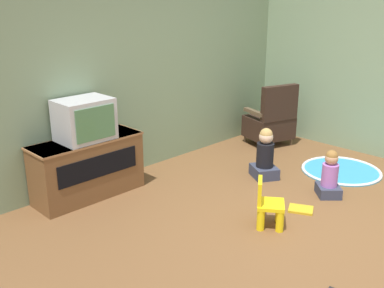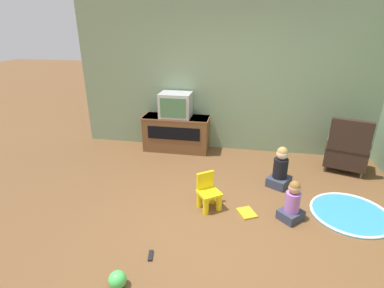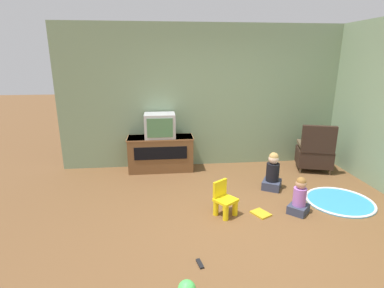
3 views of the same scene
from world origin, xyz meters
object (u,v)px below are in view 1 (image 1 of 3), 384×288
(television, at_px, (85,120))
(yellow_kid_chair, at_px, (268,207))
(tv_cabinet, at_px, (88,167))
(black_armchair, at_px, (271,121))
(child_watching_left, at_px, (330,176))
(book, at_px, (301,209))
(child_watching_center, at_px, (265,156))

(television, bearing_deg, yellow_kid_chair, -64.70)
(tv_cabinet, relative_size, black_armchair, 1.34)
(tv_cabinet, bearing_deg, black_armchair, -6.94)
(yellow_kid_chair, distance_m, child_watching_left, 1.04)
(television, bearing_deg, tv_cabinet, 90.00)
(television, relative_size, yellow_kid_chair, 1.17)
(black_armchair, relative_size, book, 3.00)
(black_armchair, distance_m, yellow_kid_chair, 2.51)
(black_armchair, height_order, book, black_armchair)
(child_watching_left, distance_m, child_watching_center, 0.83)
(black_armchair, relative_size, child_watching_left, 1.72)
(black_armchair, bearing_deg, child_watching_center, 49.82)
(child_watching_left, bearing_deg, black_armchair, 11.26)
(tv_cabinet, xyz_separation_m, television, (0.00, -0.01, 0.54))
(tv_cabinet, distance_m, child_watching_center, 2.10)
(book, bearing_deg, tv_cabinet, 8.50)
(black_armchair, xyz_separation_m, child_watching_left, (-1.01, -1.52, -0.12))
(television, distance_m, black_armchair, 2.96)
(tv_cabinet, height_order, child_watching_center, tv_cabinet)
(yellow_kid_chair, bearing_deg, book, -42.72)
(television, height_order, child_watching_left, television)
(black_armchair, bearing_deg, yellow_kid_chair, 52.42)
(child_watching_center, height_order, book, child_watching_center)
(tv_cabinet, distance_m, child_watching_left, 2.66)
(television, height_order, child_watching_center, television)
(child_watching_center, bearing_deg, book, -179.19)
(black_armchair, distance_m, child_watching_left, 1.83)
(tv_cabinet, bearing_deg, book, -53.97)
(yellow_kid_chair, bearing_deg, black_armchair, -0.86)
(black_armchair, bearing_deg, television, 10.25)
(black_armchair, height_order, child_watching_center, black_armchair)
(tv_cabinet, bearing_deg, child_watching_left, -44.82)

